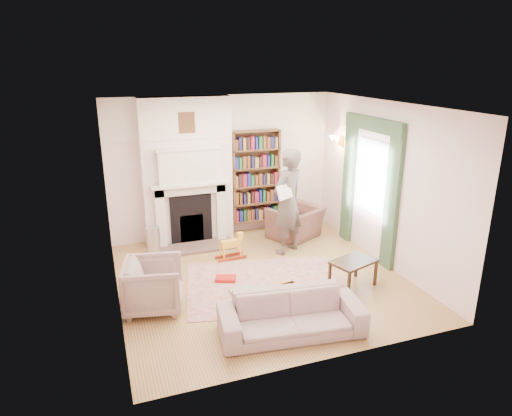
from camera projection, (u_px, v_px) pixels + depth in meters
name	position (u px, v px, depth m)	size (l,w,h in m)	color
floor	(261.00, 279.00, 7.50)	(4.50, 4.50, 0.00)	olive
ceiling	(262.00, 105.00, 6.63)	(4.50, 4.50, 0.00)	white
wall_back	(223.00, 167.00, 9.08)	(4.50, 4.50, 0.00)	white
wall_front	(331.00, 253.00, 5.05)	(4.50, 4.50, 0.00)	white
wall_left	(110.00, 213.00, 6.35)	(4.50, 4.50, 0.00)	white
wall_right	(385.00, 185.00, 7.78)	(4.50, 4.50, 0.00)	white
fireplace	(187.00, 173.00, 8.67)	(1.70, 0.58, 2.80)	white
bookcase	(255.00, 176.00, 9.24)	(1.00, 0.24, 1.85)	brown
window	(371.00, 177.00, 8.12)	(0.02, 0.90, 1.30)	silver
curtain_left	(392.00, 201.00, 7.56)	(0.07, 0.32, 2.40)	#304B33
curtain_right	(348.00, 181.00, 8.81)	(0.07, 0.32, 2.40)	#304B33
pelmet	(373.00, 124.00, 7.82)	(0.09, 1.70, 0.24)	#304B33
wall_sconce	(333.00, 142.00, 8.90)	(0.20, 0.24, 0.24)	gold
rug	(265.00, 285.00, 7.29)	(2.47, 1.90, 0.01)	#C6AB96
armchair_reading	(296.00, 223.00, 9.15)	(0.97, 0.85, 0.63)	brown
armchair_left	(154.00, 285.00, 6.50)	(0.79, 0.81, 0.74)	#B8AA98
sofa	(291.00, 315.00, 5.93)	(1.88, 0.73, 0.55)	#BDAD9C
man_reading	(288.00, 202.00, 8.27)	(0.71, 0.47, 1.96)	#514640
newspaper	(285.00, 192.00, 7.96)	(0.37, 0.02, 0.26)	white
coffee_table	(353.00, 273.00, 7.18)	(0.70, 0.45, 0.45)	#362613
paraffin_heater	(153.00, 242.00, 8.30)	(0.24, 0.24, 0.55)	#B3B5BB
rocking_horse	(230.00, 246.00, 8.19)	(0.54, 0.22, 0.48)	gold
board_game	(245.00, 293.00, 6.98)	(0.39, 0.39, 0.03)	gold
game_box_lid	(226.00, 279.00, 7.42)	(0.33, 0.22, 0.06)	#B11714
comic_annuals	(288.00, 287.00, 7.18)	(0.44, 0.51, 0.02)	red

